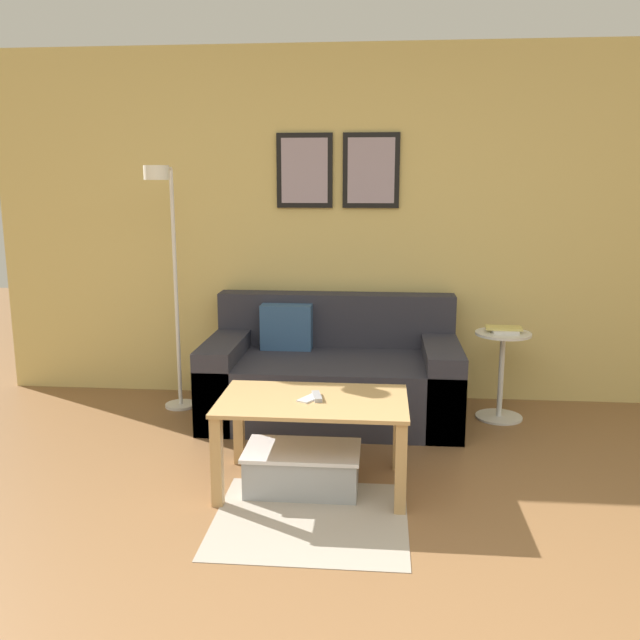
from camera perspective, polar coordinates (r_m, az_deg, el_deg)
wall_back at (r=5.00m, az=4.22°, el=7.87°), size 5.60×0.09×2.55m
area_rug at (r=3.40m, az=-0.81°, el=-16.41°), size 0.93×0.84×0.01m
couch at (r=4.69m, az=1.01°, el=-4.73°), size 1.70×0.94×0.81m
coffee_table at (r=3.59m, az=-0.59°, el=-8.04°), size 0.99×0.60×0.49m
storage_bin at (r=3.66m, az=-1.49°, el=-12.41°), size 0.61×0.36×0.23m
floor_lamp at (r=4.68m, az=-12.71°, el=5.18°), size 0.22×0.49×1.70m
side_table at (r=4.77m, az=15.04°, el=-3.85°), size 0.37×0.37×0.60m
book_stack at (r=4.72m, az=15.26°, el=-0.78°), size 0.25×0.16×0.04m
remote_control at (r=3.57m, az=-0.26°, el=-6.45°), size 0.07×0.16×0.02m
cell_phone at (r=3.55m, az=-0.92°, el=-6.63°), size 0.13×0.15×0.01m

